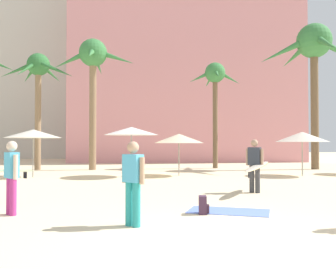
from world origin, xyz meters
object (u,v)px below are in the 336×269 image
(backpack, at_px, (203,205))
(person_near_right, at_px, (12,174))
(cafe_umbrella_1, at_px, (131,131))
(cafe_umbrella_2, at_px, (302,137))
(palm_tree_left, at_px, (93,64))
(palm_tree_center, at_px, (314,51))
(palm_tree_far_right, at_px, (38,76))
(cafe_umbrella_3, at_px, (179,138))
(palm_tree_far_left, at_px, (215,82))
(person_near_left, at_px, (256,165))
(cafe_umbrella_5, at_px, (33,134))
(beach_towel, at_px, (229,211))
(person_far_left, at_px, (133,180))

(backpack, bearing_deg, person_near_right, -175.15)
(cafe_umbrella_1, distance_m, cafe_umbrella_2, 8.66)
(cafe_umbrella_1, bearing_deg, palm_tree_left, 115.54)
(palm_tree_center, relative_size, cafe_umbrella_1, 3.42)
(palm_tree_far_right, height_order, cafe_umbrella_3, palm_tree_far_right)
(palm_tree_far_left, height_order, cafe_umbrella_3, palm_tree_far_left)
(palm_tree_center, height_order, person_near_left, palm_tree_center)
(cafe_umbrella_5, bearing_deg, person_near_left, -36.74)
(palm_tree_far_right, bearing_deg, cafe_umbrella_2, -20.92)
(cafe_umbrella_3, xyz_separation_m, person_near_left, (1.73, -6.90, -0.96))
(cafe_umbrella_2, bearing_deg, palm_tree_left, 154.13)
(beach_towel, bearing_deg, palm_tree_center, 56.62)
(cafe_umbrella_2, height_order, cafe_umbrella_5, cafe_umbrella_5)
(palm_tree_center, relative_size, backpack, 22.25)
(person_near_right, bearing_deg, palm_tree_left, 52.61)
(palm_tree_left, distance_m, person_near_right, 15.79)
(palm_tree_center, xyz_separation_m, person_near_left, (-7.46, -10.82, -6.67))
(palm_tree_left, bearing_deg, palm_tree_far_right, 177.35)
(cafe_umbrella_3, bearing_deg, palm_tree_far_left, 60.61)
(person_near_left, height_order, person_far_left, person_near_left)
(palm_tree_far_right, relative_size, cafe_umbrella_3, 2.84)
(person_far_left, bearing_deg, palm_tree_left, 53.87)
(cafe_umbrella_5, bearing_deg, person_near_right, -77.99)
(beach_towel, distance_m, person_near_right, 5.18)
(cafe_umbrella_5, bearing_deg, palm_tree_left, 64.81)
(backpack, height_order, person_far_left, person_far_left)
(backpack, distance_m, person_near_left, 4.24)
(cafe_umbrella_5, bearing_deg, backpack, -57.14)
(cafe_umbrella_3, bearing_deg, palm_tree_left, 135.97)
(palm_tree_left, distance_m, person_far_left, 17.32)
(cafe_umbrella_5, xyz_separation_m, backpack, (6.50, -10.06, -1.92))
(backpack, bearing_deg, cafe_umbrella_3, 94.84)
(cafe_umbrella_2, xyz_separation_m, cafe_umbrella_5, (-13.41, 0.43, 0.14))
(palm_tree_center, bearing_deg, cafe_umbrella_5, -165.72)
(cafe_umbrella_1, relative_size, backpack, 6.50)
(palm_tree_center, bearing_deg, palm_tree_far_right, 176.93)
(beach_towel, bearing_deg, palm_tree_far_left, 78.72)
(cafe_umbrella_5, bearing_deg, cafe_umbrella_1, -1.85)
(cafe_umbrella_2, bearing_deg, person_far_left, -128.40)
(cafe_umbrella_3, height_order, person_near_left, cafe_umbrella_3)
(palm_tree_far_left, bearing_deg, beach_towel, -101.28)
(palm_tree_far_right, relative_size, person_far_left, 4.31)
(palm_tree_center, relative_size, cafe_umbrella_5, 3.43)
(palm_tree_center, xyz_separation_m, cafe_umbrella_2, (-2.96, -4.60, -5.63))
(cafe_umbrella_2, height_order, person_near_left, cafe_umbrella_2)
(palm_tree_center, bearing_deg, palm_tree_far_left, 165.63)
(palm_tree_left, height_order, person_near_left, palm_tree_left)
(palm_tree_far_left, distance_m, beach_towel, 16.84)
(backpack, bearing_deg, person_far_left, -136.27)
(palm_tree_left, relative_size, person_near_left, 3.23)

